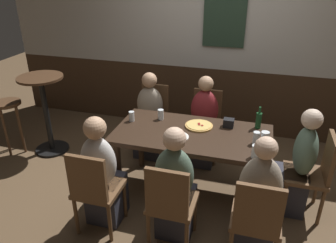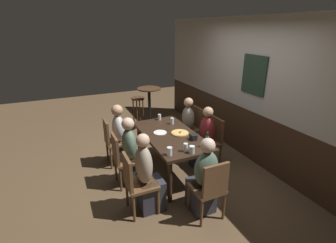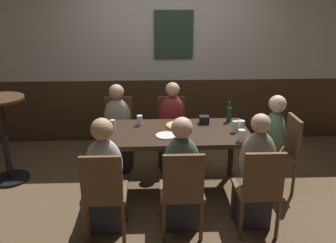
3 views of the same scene
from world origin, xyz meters
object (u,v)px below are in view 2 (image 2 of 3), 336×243
at_px(dining_table, 171,139).
at_px(person_head_east, 203,182).
at_px(pint_glass_pale, 192,150).
at_px(bar_stool, 138,103).
at_px(pint_glass_amber, 169,152).
at_px(tumbler_water, 159,117).
at_px(person_right_near, 148,179).
at_px(tumbler_short, 172,121).
at_px(person_mid_near, 133,156).
at_px(chair_mid_near, 123,157).
at_px(condiment_caddy, 193,137).
at_px(chair_head_east, 210,187).
at_px(person_left_near, 122,139).
at_px(beer_bottle_green, 207,141).
at_px(chair_mid_far, 212,139).
at_px(chair_left_near, 113,139).
at_px(pizza, 180,133).
at_px(plate_white_large, 160,133).
at_px(chair_left_far, 193,125).
at_px(person_left_far, 186,128).
at_px(beer_glass_half, 186,148).
at_px(person_mid_far, 204,142).
at_px(chair_right_near, 136,181).
at_px(side_bar_table, 149,105).

relative_size(dining_table, person_head_east, 1.42).
relative_size(pint_glass_pale, bar_stool, 0.15).
distance_m(pint_glass_pale, pint_glass_amber, 0.32).
bearing_deg(dining_table, tumbler_water, 173.07).
distance_m(dining_table, person_right_near, 0.99).
relative_size(tumbler_short, bar_stool, 0.16).
relative_size(person_mid_near, pint_glass_amber, 9.37).
bearing_deg(chair_mid_near, condiment_caddy, 72.24).
relative_size(chair_head_east, bar_stool, 1.22).
xyz_separation_m(dining_table, person_left_near, (-0.71, -0.67, -0.17)).
xyz_separation_m(tumbler_water, beer_bottle_green, (1.34, 0.21, 0.05)).
bearing_deg(person_mid_near, chair_mid_near, -90.00).
bearing_deg(person_right_near, chair_mid_far, 115.24).
height_order(chair_mid_far, condiment_caddy, chair_mid_far).
xyz_separation_m(chair_mid_far, chair_left_near, (-0.71, -1.66, 0.00)).
bearing_deg(bar_stool, pizza, -1.24).
distance_m(person_head_east, plate_white_large, 1.21).
bearing_deg(tumbler_water, person_left_near, -90.41).
relative_size(chair_head_east, condiment_caddy, 8.00).
bearing_deg(chair_left_far, person_left_far, -90.00).
bearing_deg(bar_stool, pint_glass_pale, -3.74).
bearing_deg(person_head_east, beer_glass_half, -172.22).
distance_m(person_mid_far, beer_bottle_green, 0.83).
height_order(person_mid_near, pizza, person_mid_near).
distance_m(chair_right_near, beer_glass_half, 0.83).
height_order(plate_white_large, side_bar_table, side_bar_table).
relative_size(person_mid_near, condiment_caddy, 10.36).
relative_size(tumbler_water, bar_stool, 0.15).
bearing_deg(chair_left_far, chair_mid_near, -66.95).
height_order(chair_mid_near, side_bar_table, side_bar_table).
bearing_deg(person_left_near, tumbler_short, 71.26).
bearing_deg(pint_glass_pale, bar_stool, 176.26).
relative_size(person_mid_near, beer_bottle_green, 4.74).
distance_m(person_left_far, tumbler_short, 0.63).
xyz_separation_m(chair_mid_near, chair_left_near, (-0.71, 0.00, 0.00)).
distance_m(beer_bottle_green, plate_white_large, 0.88).
distance_m(chair_mid_near, person_left_far, 1.66).
distance_m(pint_glass_pale, side_bar_table, 2.76).
bearing_deg(beer_glass_half, person_right_near, -83.51).
height_order(person_mid_far, beer_glass_half, person_mid_far).
bearing_deg(side_bar_table, beer_glass_half, -8.85).
height_order(dining_table, pint_glass_amber, pint_glass_amber).
relative_size(dining_table, person_left_far, 1.45).
bearing_deg(side_bar_table, chair_left_near, -42.18).
bearing_deg(person_right_near, condiment_caddy, 111.97).
bearing_deg(chair_head_east, plate_white_large, -173.93).
bearing_deg(person_mid_near, person_left_far, 117.91).
distance_m(person_right_near, pizza, 1.09).
bearing_deg(person_head_east, pint_glass_amber, -142.53).
bearing_deg(person_left_near, person_mid_near, 0.02).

